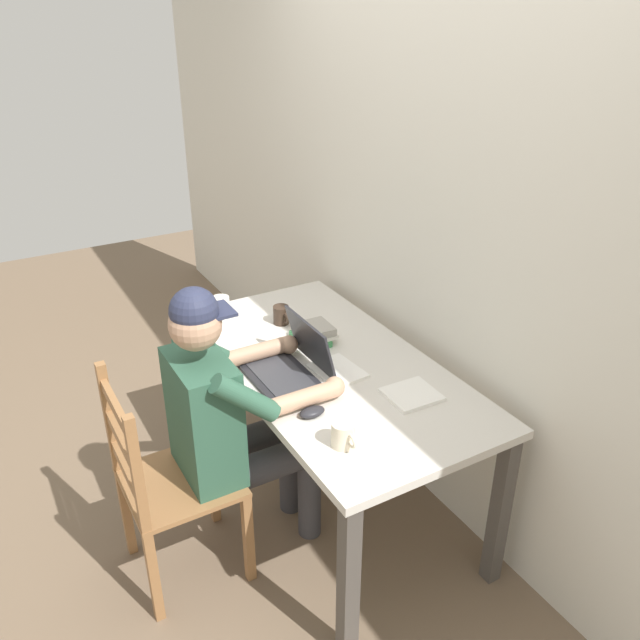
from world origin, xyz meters
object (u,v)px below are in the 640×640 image
(laptop, at_px, (292,363))
(coffee_mug_spare, at_px, (221,307))
(desk, at_px, (328,381))
(computer_mouse, at_px, (312,412))
(coffee_mug_white, at_px, (344,435))
(seated_person, at_px, (230,414))
(wooden_chair, at_px, (166,483))
(book_stack_main, at_px, (314,334))
(coffee_mug_dark, at_px, (281,315))

(laptop, bearing_deg, coffee_mug_spare, -175.53)
(desk, distance_m, computer_mouse, 0.40)
(coffee_mug_white, distance_m, coffee_mug_spare, 1.13)
(seated_person, distance_m, coffee_mug_white, 0.52)
(seated_person, height_order, wooden_chair, seated_person)
(seated_person, xyz_separation_m, laptop, (-0.04, 0.29, 0.12))
(seated_person, bearing_deg, laptop, 98.40)
(laptop, height_order, book_stack_main, laptop)
(computer_mouse, relative_size, coffee_mug_dark, 0.90)
(laptop, relative_size, coffee_mug_spare, 2.68)
(computer_mouse, bearing_deg, wooden_chair, -116.46)
(wooden_chair, distance_m, coffee_mug_spare, 0.92)
(wooden_chair, distance_m, coffee_mug_dark, 0.94)
(computer_mouse, xyz_separation_m, book_stack_main, (-0.49, 0.28, 0.02))
(seated_person, relative_size, coffee_mug_dark, 11.07)
(coffee_mug_spare, bearing_deg, seated_person, -19.89)
(seated_person, relative_size, coffee_mug_white, 10.26)
(wooden_chair, xyz_separation_m, computer_mouse, (0.25, 0.50, 0.31))
(desk, distance_m, wooden_chair, 0.78)
(computer_mouse, relative_size, book_stack_main, 0.51)
(wooden_chair, bearing_deg, desk, 93.72)
(seated_person, distance_m, laptop, 0.32)
(coffee_mug_dark, bearing_deg, seated_person, -44.51)
(coffee_mug_spare, xyz_separation_m, book_stack_main, (0.44, 0.26, -0.01))
(seated_person, bearing_deg, coffee_mug_white, 26.86)
(coffee_mug_dark, bearing_deg, coffee_mug_spare, -133.85)
(wooden_chair, distance_m, book_stack_main, 0.89)
(laptop, bearing_deg, desk, 91.72)
(wooden_chair, height_order, computer_mouse, wooden_chair)
(desk, height_order, laptop, laptop)
(wooden_chair, distance_m, computer_mouse, 0.64)
(coffee_mug_dark, relative_size, book_stack_main, 0.57)
(computer_mouse, bearing_deg, coffee_mug_white, 2.16)
(seated_person, xyz_separation_m, coffee_mug_white, (0.46, 0.23, 0.11))
(wooden_chair, height_order, coffee_mug_spare, wooden_chair)
(coffee_mug_white, height_order, book_stack_main, coffee_mug_white)
(laptop, xyz_separation_m, computer_mouse, (0.29, -0.07, -0.04))
(desk, relative_size, book_stack_main, 7.83)
(coffee_mug_white, xyz_separation_m, coffee_mug_spare, (-1.13, 0.01, 0.00))
(desk, bearing_deg, wooden_chair, -86.28)
(coffee_mug_white, distance_m, book_stack_main, 0.75)
(coffee_mug_white, bearing_deg, coffee_mug_spare, 179.30)
(desk, distance_m, coffee_mug_dark, 0.44)
(computer_mouse, bearing_deg, desk, 140.55)
(wooden_chair, bearing_deg, seated_person, 90.00)
(coffee_mug_dark, bearing_deg, wooden_chair, -57.69)
(coffee_mug_spare, bearing_deg, book_stack_main, 30.96)
(laptop, relative_size, coffee_mug_white, 2.74)
(computer_mouse, height_order, book_stack_main, book_stack_main)
(seated_person, distance_m, computer_mouse, 0.35)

